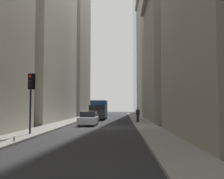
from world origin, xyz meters
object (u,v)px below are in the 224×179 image
(traffic_light_foreground, at_px, (31,89))
(pedestrian, at_px, (138,114))
(sedan_silver, at_px, (89,119))
(delivery_truck, at_px, (99,110))
(discarded_bottle, at_px, (14,139))

(traffic_light_foreground, relative_size, pedestrian, 2.41)
(sedan_silver, xyz_separation_m, pedestrian, (3.61, -5.36, 0.41))
(delivery_truck, distance_m, pedestrian, 10.24)
(delivery_truck, height_order, pedestrian, delivery_truck)
(pedestrian, bearing_deg, delivery_truck, 31.63)
(discarded_bottle, bearing_deg, sedan_silver, -9.13)
(delivery_truck, distance_m, sedan_silver, 12.34)
(delivery_truck, height_order, discarded_bottle, delivery_truck)
(pedestrian, bearing_deg, traffic_light_foreground, 149.26)
(sedan_silver, relative_size, discarded_bottle, 15.93)
(sedan_silver, bearing_deg, discarded_bottle, 170.87)
(sedan_silver, bearing_deg, traffic_light_foreground, 164.69)
(pedestrian, distance_m, discarded_bottle, 19.14)
(delivery_truck, relative_size, pedestrian, 3.76)
(delivery_truck, xyz_separation_m, sedan_silver, (-12.31, -0.00, -0.80))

